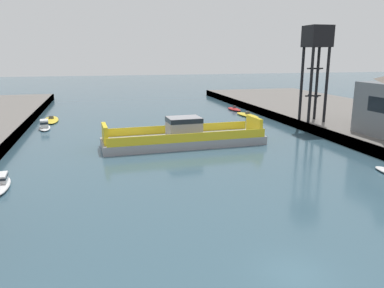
{
  "coord_description": "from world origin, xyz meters",
  "views": [
    {
      "loc": [
        -10.05,
        -16.55,
        11.9
      ],
      "look_at": [
        0.0,
        23.24,
        2.0
      ],
      "focal_mm": 35.15,
      "sensor_mm": 36.0,
      "label": 1
    }
  ],
  "objects": [
    {
      "name": "moored_boat_far_left",
      "position": [
        -18.36,
        54.94,
        0.21
      ],
      "size": [
        3.16,
        8.57,
        0.89
      ],
      "color": "yellow",
      "rests_on": "ground"
    },
    {
      "name": "moored_boat_far_right",
      "position": [
        -18.59,
        47.11,
        0.6
      ],
      "size": [
        2.41,
        5.85,
        1.56
      ],
      "color": "white",
      "rests_on": "ground"
    },
    {
      "name": "moored_boat_upstream_a",
      "position": [
        -19.05,
        19.04,
        0.45
      ],
      "size": [
        2.11,
        5.7,
        1.21
      ],
      "color": "white",
      "rests_on": "ground"
    },
    {
      "name": "ground_plane",
      "position": [
        0.0,
        0.0,
        0.0
      ],
      "size": [
        400.0,
        400.0,
        0.0
      ],
      "primitive_type": "plane",
      "color": "#385666"
    },
    {
      "name": "moored_boat_mid_right",
      "position": [
        18.38,
        58.98,
        0.28
      ],
      "size": [
        2.21,
        5.31,
        1.03
      ],
      "color": "red",
      "rests_on": "ground"
    },
    {
      "name": "moored_boat_mid_left",
      "position": [
        18.17,
        51.04,
        0.24
      ],
      "size": [
        3.25,
        7.55,
        0.96
      ],
      "color": "yellow",
      "rests_on": "ground"
    },
    {
      "name": "crane_tower",
      "position": [
        22.93,
        36.19,
        13.06
      ],
      "size": [
        3.52,
        3.52,
        14.61
      ],
      "color": "black",
      "rests_on": "quay_right"
    },
    {
      "name": "chain_ferry",
      "position": [
        0.84,
        30.98,
        1.13
      ],
      "size": [
        21.73,
        7.08,
        3.77
      ],
      "color": "#939399",
      "rests_on": "ground"
    }
  ]
}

